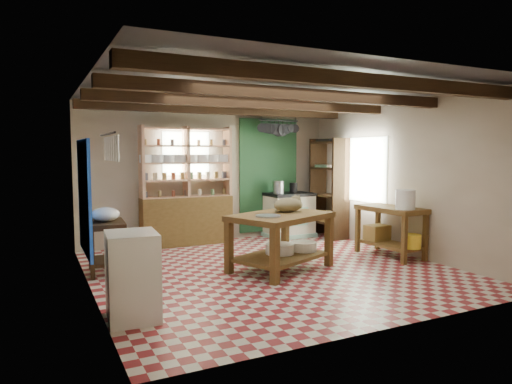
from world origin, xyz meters
name	(u,v)px	position (x,y,z in m)	size (l,w,h in m)	color
floor	(271,270)	(0.00, 0.00, -0.01)	(5.00, 5.00, 0.02)	maroon
ceiling	(272,91)	(0.00, 0.00, 2.60)	(5.00, 5.00, 0.02)	#49494E
wall_back	(211,174)	(0.00, 2.50, 1.30)	(5.00, 0.04, 2.60)	#B8AB94
wall_front	(394,197)	(0.00, -2.50, 1.30)	(5.00, 0.04, 2.60)	#B8AB94
wall_left	(89,187)	(-2.50, 0.00, 1.30)	(0.04, 5.00, 2.60)	#B8AB94
wall_right	(402,177)	(2.50, 0.00, 1.30)	(0.04, 5.00, 2.60)	#B8AB94
ceiling_beams	(272,99)	(0.00, 0.00, 2.48)	(5.00, 3.80, 0.15)	#342112
blue_wall_patch	(84,197)	(-2.47, 0.90, 1.10)	(0.04, 1.40, 1.60)	blue
green_wall_patch	(269,175)	(1.25, 2.47, 1.25)	(1.30, 0.04, 2.30)	#1F4E29
window_back	(186,154)	(-0.50, 2.48, 1.70)	(0.90, 0.02, 0.80)	beige
window_right	(363,170)	(2.48, 1.00, 1.40)	(0.02, 1.30, 1.20)	beige
utensil_rail	(108,146)	(-2.44, -1.20, 1.78)	(0.06, 0.90, 0.28)	black
pot_rack	(279,129)	(1.25, 2.05, 2.18)	(0.86, 0.12, 0.36)	black
shelving_unit	(187,186)	(-0.55, 2.31, 1.10)	(1.70, 0.34, 2.20)	tan
tall_rack	(329,188)	(2.28, 1.80, 1.00)	(0.40, 0.86, 2.00)	#342112
work_table	(281,242)	(0.13, -0.05, 0.41)	(1.46, 0.97, 0.83)	brown
stove	(289,215)	(1.56, 2.15, 0.45)	(0.92, 0.62, 0.90)	beige
prep_table	(106,247)	(-2.20, 0.88, 0.37)	(0.51, 0.74, 0.74)	#342112
white_cabinet	(132,276)	(-2.22, -1.12, 0.45)	(0.50, 0.60, 0.91)	white
right_counter	(390,232)	(2.18, -0.10, 0.41)	(0.58, 1.16, 0.83)	brown
cat	(288,205)	(0.34, 0.09, 0.93)	(0.46, 0.35, 0.21)	#8E7E53
steel_tray	(268,216)	(-0.17, -0.23, 0.84)	(0.36, 0.36, 0.02)	#B8B7BF
basin_large	(280,249)	(0.15, 0.01, 0.29)	(0.43, 0.43, 0.15)	white
basin_small	(304,246)	(0.58, 0.03, 0.29)	(0.40, 0.40, 0.14)	white
kettle_left	(279,187)	(1.31, 2.14, 1.02)	(0.21, 0.21, 0.25)	#B8B7BF
kettle_right	(293,188)	(1.66, 2.15, 1.00)	(0.16, 0.16, 0.20)	black
enamel_bowl	(105,214)	(-2.20, 0.88, 0.84)	(0.40, 0.40, 0.20)	white
white_bucket	(405,200)	(2.15, -0.45, 0.98)	(0.31, 0.31, 0.31)	white
wicker_basket	(377,233)	(2.16, 0.20, 0.35)	(0.37, 0.30, 0.26)	olive
yellow_tub	(411,241)	(2.20, -0.55, 0.33)	(0.30, 0.30, 0.22)	yellow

